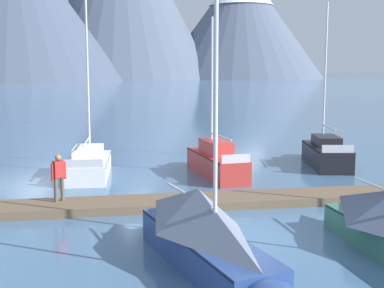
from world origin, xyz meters
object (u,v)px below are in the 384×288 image
object	(u,v)px
sailboat_end_of_dock	(324,152)
person_on_dock	(59,175)
sailboat_far_berth	(214,161)
sailboat_mid_dock_port	(90,162)
sailboat_mid_dock_starboard	(206,234)

from	to	relation	value
sailboat_end_of_dock	person_on_dock	xyz separation A→B (m)	(-13.19, -6.06, 0.60)
sailboat_far_berth	person_on_dock	distance (m)	8.45
sailboat_far_berth	sailboat_mid_dock_port	bearing A→B (deg)	166.29
sailboat_mid_dock_starboard	person_on_dock	distance (m)	7.70
person_on_dock	sailboat_mid_dock_port	bearing A→B (deg)	78.74
sailboat_mid_dock_starboard	sailboat_end_of_dock	xyz separation A→B (m)	(9.43, 12.76, -0.29)
sailboat_mid_dock_port	sailboat_far_berth	xyz separation A→B (m)	(5.73, -1.40, 0.12)
sailboat_mid_dock_starboard	person_on_dock	world-z (taller)	sailboat_mid_dock_starboard
sailboat_mid_dock_starboard	person_on_dock	size ratio (longest dim) A/B	4.37
sailboat_mid_dock_starboard	sailboat_end_of_dock	distance (m)	15.87
sailboat_mid_dock_port	sailboat_far_berth	world-z (taller)	sailboat_mid_dock_port
sailboat_mid_dock_port	sailboat_mid_dock_starboard	distance (m)	13.12
person_on_dock	sailboat_mid_dock_starboard	bearing A→B (deg)	-60.75
sailboat_mid_dock_port	sailboat_end_of_dock	bearing A→B (deg)	-0.50
sailboat_mid_dock_port	sailboat_far_berth	bearing A→B (deg)	-13.71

